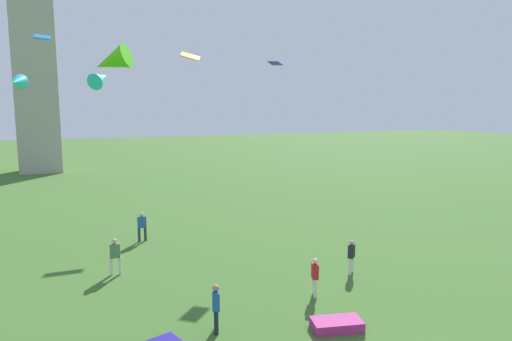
% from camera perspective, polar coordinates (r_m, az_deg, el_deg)
% --- Properties ---
extents(person_0, '(0.38, 0.49, 1.65)m').
position_cam_1_polar(person_0, '(19.32, 7.55, -13.10)').
color(person_0, silver).
rests_on(person_0, ground_plane).
extents(person_1, '(0.53, 0.36, 1.75)m').
position_cam_1_polar(person_1, '(27.50, -14.39, -6.77)').
color(person_1, '#2D3338').
rests_on(person_1, ground_plane).
extents(person_2, '(0.55, 0.30, 1.78)m').
position_cam_1_polar(person_2, '(22.45, -17.59, -10.19)').
color(person_2, silver).
rests_on(person_2, ground_plane).
extents(person_3, '(0.49, 0.46, 1.66)m').
position_cam_1_polar(person_3, '(22.10, 12.10, -10.47)').
color(person_3, silver).
rests_on(person_3, ground_plane).
extents(person_4, '(0.38, 0.52, 1.74)m').
position_cam_1_polar(person_4, '(16.41, -5.14, -16.81)').
color(person_4, '#1E2333').
rests_on(person_4, ground_plane).
extents(kite_flying_0, '(2.45, 2.65, 1.94)m').
position_cam_1_polar(kite_flying_0, '(39.53, -19.24, 11.03)').
color(kite_flying_0, '#24CFC9').
extents(kite_flying_1, '(1.27, 1.28, 0.21)m').
position_cam_1_polar(kite_flying_1, '(30.78, 2.46, 13.53)').
color(kite_flying_1, '#4134EA').
extents(kite_flying_2, '(2.38, 2.14, 1.72)m').
position_cam_1_polar(kite_flying_2, '(23.99, -17.97, 13.16)').
color(kite_flying_2, '#4AD00E').
extents(kite_flying_3, '(1.28, 1.61, 1.08)m').
position_cam_1_polar(kite_flying_3, '(31.23, -28.30, 9.92)').
color(kite_flying_3, '#2FD7DF').
extents(kite_flying_4, '(1.82, 1.39, 0.88)m').
position_cam_1_polar(kite_flying_4, '(37.00, -8.40, 14.26)').
color(kite_flying_4, yellow).
extents(kite_flying_5, '(1.09, 1.45, 0.57)m').
position_cam_1_polar(kite_flying_5, '(33.43, -25.67, 15.15)').
color(kite_flying_5, '#1A82C8').
extents(kite_bundle_2, '(1.95, 1.34, 0.36)m').
position_cam_1_polar(kite_bundle_2, '(17.10, 10.28, -18.82)').
color(kite_bundle_2, '#A42872').
rests_on(kite_bundle_2, ground_plane).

